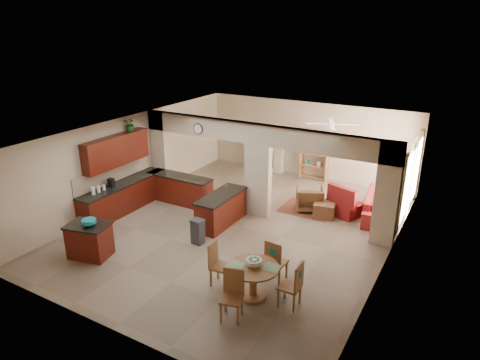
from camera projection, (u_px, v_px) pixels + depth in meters
The scene contains 39 objects.
floor at pixel (241, 227), 12.25m from camera, with size 10.00×10.00×0.00m, color #816D59.
ceiling at pixel (241, 131), 11.26m from camera, with size 10.00×10.00×0.00m, color white.
wall_back at pixel (308, 140), 15.82m from camera, with size 8.00×8.00×0.00m, color #CAB294.
wall_front at pixel (104, 266), 7.69m from camera, with size 8.00×8.00×0.00m, color #CAB294.
wall_left at pixel (132, 159), 13.62m from camera, with size 10.00×10.00×0.00m, color #CAB294.
wall_right at pixel (391, 211), 9.89m from camera, with size 10.00×10.00×0.00m, color #CAB294.
partition_left_pier at pixel (160, 153), 14.29m from camera, with size 0.60×0.25×2.80m, color #CAB294.
partition_center_pier at pixel (258, 180), 12.67m from camera, with size 0.80×0.25×2.20m, color #CAB294.
partition_right_pier at pixel (387, 195), 10.85m from camera, with size 0.60×0.25×2.80m, color #CAB294.
partition_header at pixel (259, 134), 12.18m from camera, with size 8.00×0.25×0.60m, color #CAB294.
kitchen_counter at pixel (147, 193), 13.40m from camera, with size 2.52×3.29×1.48m.
upper_cabinets at pixel (116, 150), 12.70m from camera, with size 0.35×2.40×0.90m, color #3B1006.
peninsula at pixel (221, 209), 12.27m from camera, with size 0.70×1.85×0.91m.
wall_clock at pixel (198, 129), 13.01m from camera, with size 0.34×0.34×0.03m, color #4E281A.
rug at pixel (307, 209), 13.39m from camera, with size 1.60×1.30×0.01m, color brown.
fireplace at pixel (267, 155), 16.70m from camera, with size 1.60×0.35×1.20m.
shelving_unit at pixel (314, 155), 15.68m from camera, with size 1.00×0.32×1.80m, color olive.
window_a at pixel (406, 188), 11.85m from camera, with size 0.02×0.90×1.90m, color white.
window_b at pixel (416, 170), 13.23m from camera, with size 0.02×0.90×1.90m, color white.
glazed_door at pixel (411, 183), 12.59m from camera, with size 0.02×0.70×2.10m, color white.
drape_a_left at pixel (401, 194), 11.38m from camera, with size 0.10×0.28×2.30m, color #3B1E17.
drape_a_right at pixel (409, 181), 12.35m from camera, with size 0.10×0.28×2.30m, color #3B1E17.
drape_b_left at pixel (412, 176), 12.76m from camera, with size 0.10×0.28×2.30m, color #3B1E17.
drape_b_right at pixel (418, 165), 13.73m from camera, with size 0.10×0.28×2.30m, color #3B1E17.
ceiling_fan at pixel (332, 124), 13.09m from camera, with size 1.00×1.00×0.10m, color white.
kitchen_island at pixel (90, 240), 10.59m from camera, with size 1.15×0.93×0.87m.
teal_bowl at pixel (89, 222), 10.36m from camera, with size 0.35×0.35×0.16m, color teal.
trash_can at pixel (198, 233), 11.23m from camera, with size 0.30×0.25×0.63m, color #2C2C2E.
dining_table at pixel (253, 277), 8.97m from camera, with size 1.10×1.10×0.75m.
fruit_bowl at pixel (254, 262), 8.87m from camera, with size 0.33×0.33×0.18m, color #72A122.
sofa at pixel (382, 205), 12.80m from camera, with size 0.93×2.38×0.69m, color maroon.
chaise at pixel (344, 208), 13.01m from camera, with size 0.98×0.80×0.39m, color maroon.
armchair at pixel (310, 198), 13.23m from camera, with size 0.81×0.84×0.76m, color maroon.
ottoman at pixel (324, 210), 12.82m from camera, with size 0.62×0.62×0.45m, color maroon.
plant at pixel (130, 124), 13.02m from camera, with size 0.38×0.33×0.42m, color #154612.
chair_north at pixel (275, 260), 9.51m from camera, with size 0.45×0.45×1.02m.
chair_east at pixel (294, 284), 8.64m from camera, with size 0.43×0.42×1.02m.
chair_south at pixel (233, 292), 8.38m from camera, with size 0.52×0.52×1.02m.
chair_west at pixel (217, 262), 9.42m from camera, with size 0.45×0.45×1.02m.
Camera 1 is at (5.44, -9.56, 5.55)m, focal length 32.00 mm.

